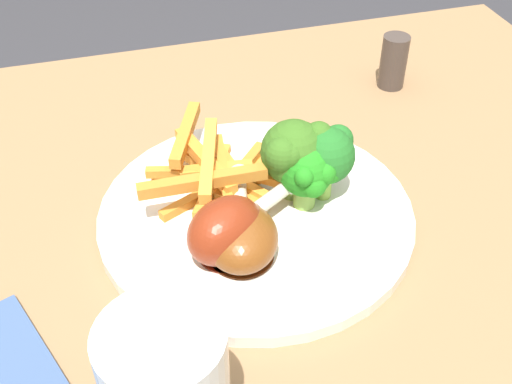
{
  "coord_description": "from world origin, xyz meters",
  "views": [
    {
      "loc": [
        -0.06,
        -0.34,
        1.12
      ],
      "look_at": [
        0.05,
        0.06,
        0.76
      ],
      "focal_mm": 45.05,
      "sensor_mm": 36.0,
      "label": 1
    }
  ],
  "objects_px": {
    "broccoli_floret_front": "(296,152)",
    "carrot_fries_pile": "(216,171)",
    "dinner_plate": "(256,215)",
    "chicken_drumstick_near": "(241,234)",
    "dining_table": "(215,363)",
    "pepper_shaker": "(393,62)",
    "broccoli_floret_back": "(328,153)",
    "chicken_drumstick_far": "(230,228)",
    "broccoli_floret_middle": "(308,172)"
  },
  "relations": [
    {
      "from": "dinner_plate",
      "to": "chicken_drumstick_far",
      "type": "distance_m",
      "value": 0.06
    },
    {
      "from": "broccoli_floret_front",
      "to": "broccoli_floret_back",
      "type": "height_order",
      "value": "broccoli_floret_front"
    },
    {
      "from": "broccoli_floret_back",
      "to": "pepper_shaker",
      "type": "distance_m",
      "value": 0.23
    },
    {
      "from": "broccoli_floret_front",
      "to": "broccoli_floret_middle",
      "type": "relative_size",
      "value": 1.2
    },
    {
      "from": "pepper_shaker",
      "to": "dining_table",
      "type": "bearing_deg",
      "value": -138.95
    },
    {
      "from": "dining_table",
      "to": "broccoli_floret_back",
      "type": "relative_size",
      "value": 14.12
    },
    {
      "from": "dining_table",
      "to": "broccoli_floret_middle",
      "type": "relative_size",
      "value": 15.72
    },
    {
      "from": "dinner_plate",
      "to": "carrot_fries_pile",
      "type": "distance_m",
      "value": 0.05
    },
    {
      "from": "chicken_drumstick_near",
      "to": "pepper_shaker",
      "type": "bearing_deg",
      "value": 43.01
    },
    {
      "from": "broccoli_floret_middle",
      "to": "carrot_fries_pile",
      "type": "xyz_separation_m",
      "value": [
        -0.07,
        0.05,
        -0.02
      ]
    },
    {
      "from": "broccoli_floret_middle",
      "to": "broccoli_floret_front",
      "type": "bearing_deg",
      "value": 107.33
    },
    {
      "from": "dining_table",
      "to": "broccoli_floret_front",
      "type": "height_order",
      "value": "broccoli_floret_front"
    },
    {
      "from": "dining_table",
      "to": "broccoli_floret_front",
      "type": "xyz_separation_m",
      "value": [
        0.09,
        0.07,
        0.17
      ]
    },
    {
      "from": "dining_table",
      "to": "broccoli_floret_front",
      "type": "distance_m",
      "value": 0.21
    },
    {
      "from": "dinner_plate",
      "to": "chicken_drumstick_near",
      "type": "relative_size",
      "value": 2.1
    },
    {
      "from": "broccoli_floret_front",
      "to": "carrot_fries_pile",
      "type": "relative_size",
      "value": 0.5
    },
    {
      "from": "broccoli_floret_front",
      "to": "broccoli_floret_middle",
      "type": "bearing_deg",
      "value": -72.67
    },
    {
      "from": "dining_table",
      "to": "dinner_plate",
      "type": "distance_m",
      "value": 0.14
    },
    {
      "from": "broccoli_floret_middle",
      "to": "broccoli_floret_back",
      "type": "distance_m",
      "value": 0.02
    },
    {
      "from": "chicken_drumstick_near",
      "to": "carrot_fries_pile",
      "type": "bearing_deg",
      "value": 90.09
    },
    {
      "from": "dinner_plate",
      "to": "chicken_drumstick_far",
      "type": "xyz_separation_m",
      "value": [
        -0.03,
        -0.04,
        0.03
      ]
    },
    {
      "from": "broccoli_floret_back",
      "to": "chicken_drumstick_far",
      "type": "relative_size",
      "value": 0.57
    },
    {
      "from": "chicken_drumstick_far",
      "to": "carrot_fries_pile",
      "type": "bearing_deg",
      "value": 84.48
    },
    {
      "from": "broccoli_floret_back",
      "to": "carrot_fries_pile",
      "type": "distance_m",
      "value": 0.1
    },
    {
      "from": "broccoli_floret_back",
      "to": "chicken_drumstick_near",
      "type": "bearing_deg",
      "value": -151.35
    },
    {
      "from": "broccoli_floret_middle",
      "to": "dining_table",
      "type": "bearing_deg",
      "value": -153.53
    },
    {
      "from": "dining_table",
      "to": "broccoli_floret_middle",
      "type": "xyz_separation_m",
      "value": [
        0.1,
        0.05,
        0.16
      ]
    },
    {
      "from": "dinner_plate",
      "to": "broccoli_floret_back",
      "type": "bearing_deg",
      "value": 3.74
    },
    {
      "from": "chicken_drumstick_near",
      "to": "pepper_shaker",
      "type": "height_order",
      "value": "pepper_shaker"
    },
    {
      "from": "dinner_plate",
      "to": "dining_table",
      "type": "bearing_deg",
      "value": -134.51
    },
    {
      "from": "dinner_plate",
      "to": "chicken_drumstick_near",
      "type": "height_order",
      "value": "chicken_drumstick_near"
    },
    {
      "from": "broccoli_floret_middle",
      "to": "chicken_drumstick_far",
      "type": "relative_size",
      "value": 0.51
    },
    {
      "from": "broccoli_floret_middle",
      "to": "pepper_shaker",
      "type": "distance_m",
      "value": 0.25
    },
    {
      "from": "dinner_plate",
      "to": "chicken_drumstick_near",
      "type": "bearing_deg",
      "value": -119.56
    },
    {
      "from": "broccoli_floret_front",
      "to": "chicken_drumstick_far",
      "type": "height_order",
      "value": "broccoli_floret_front"
    },
    {
      "from": "dinner_plate",
      "to": "broccoli_floret_middle",
      "type": "distance_m",
      "value": 0.06
    },
    {
      "from": "dining_table",
      "to": "carrot_fries_pile",
      "type": "height_order",
      "value": "carrot_fries_pile"
    },
    {
      "from": "dining_table",
      "to": "carrot_fries_pile",
      "type": "bearing_deg",
      "value": 73.1
    },
    {
      "from": "dining_table",
      "to": "dinner_plate",
      "type": "bearing_deg",
      "value": 45.49
    },
    {
      "from": "broccoli_floret_middle",
      "to": "chicken_drumstick_near",
      "type": "height_order",
      "value": "broccoli_floret_middle"
    },
    {
      "from": "carrot_fries_pile",
      "to": "chicken_drumstick_near",
      "type": "relative_size",
      "value": 1.15
    },
    {
      "from": "dinner_plate",
      "to": "broccoli_floret_back",
      "type": "height_order",
      "value": "broccoli_floret_back"
    },
    {
      "from": "pepper_shaker",
      "to": "broccoli_floret_back",
      "type": "bearing_deg",
      "value": -130.55
    },
    {
      "from": "dinner_plate",
      "to": "broccoli_floret_front",
      "type": "height_order",
      "value": "broccoli_floret_front"
    },
    {
      "from": "pepper_shaker",
      "to": "dinner_plate",
      "type": "bearing_deg",
      "value": -140.21
    },
    {
      "from": "carrot_fries_pile",
      "to": "chicken_drumstick_near",
      "type": "height_order",
      "value": "carrot_fries_pile"
    },
    {
      "from": "chicken_drumstick_far",
      "to": "pepper_shaker",
      "type": "distance_m",
      "value": 0.33
    },
    {
      "from": "broccoli_floret_back",
      "to": "chicken_drumstick_far",
      "type": "bearing_deg",
      "value": -154.98
    },
    {
      "from": "broccoli_floret_front",
      "to": "chicken_drumstick_far",
      "type": "relative_size",
      "value": 0.62
    },
    {
      "from": "carrot_fries_pile",
      "to": "dinner_plate",
      "type": "bearing_deg",
      "value": -57.51
    }
  ]
}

